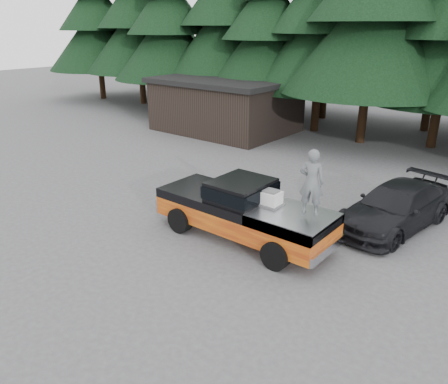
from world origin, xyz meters
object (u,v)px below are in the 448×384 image
Objects in this scene: man_on_bed at (312,182)px; air_compressor at (270,199)px; parked_car at (396,207)px; utility_building at (226,104)px; pickup_truck at (243,219)px.

air_compressor is at bearing -7.35° from man_on_bed.
utility_building is at bearing 160.24° from parked_car.
man_on_bed is at bearing -100.58° from parked_car.
man_on_bed is at bearing -42.77° from utility_building.
parked_car is (2.55, 3.73, -0.81)m from air_compressor.
man_on_bed is (2.13, 0.30, 1.63)m from pickup_truck.
air_compressor is at bearing 6.75° from pickup_truck.
pickup_truck is 3.12× the size of man_on_bed.
air_compressor reaches higher than pickup_truck.
air_compressor is 15.81m from utility_building.
man_on_bed is at bearing 7.51° from air_compressor.
man_on_bed is (1.22, 0.19, 0.75)m from air_compressor.
man_on_bed is 0.23× the size of utility_building.
pickup_truck is at bearing -174.54° from air_compressor.
parked_car is at bearing -29.74° from utility_building.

